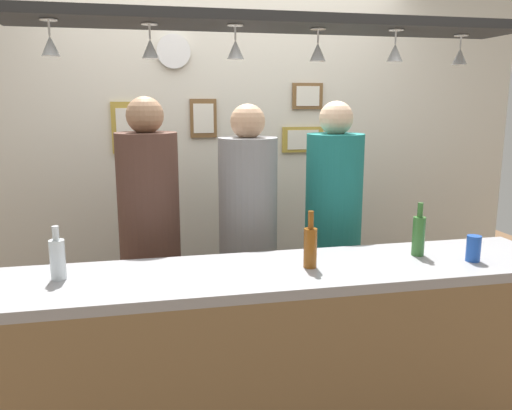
% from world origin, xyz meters
% --- Properties ---
extents(back_wall, '(4.40, 0.06, 2.60)m').
position_xyz_m(back_wall, '(0.00, 1.10, 1.30)').
color(back_wall, silver).
rests_on(back_wall, ground_plane).
extents(bar_counter, '(2.70, 0.55, 0.96)m').
position_xyz_m(bar_counter, '(0.00, -0.50, 0.65)').
color(bar_counter, '#99999E').
rests_on(bar_counter, ground_plane).
extents(overhead_glass_rack, '(2.20, 0.36, 0.04)m').
position_xyz_m(overhead_glass_rack, '(0.00, -0.30, 2.02)').
color(overhead_glass_rack, black).
extents(hanging_wineglass_far_left, '(0.07, 0.07, 0.13)m').
position_xyz_m(hanging_wineglass_far_left, '(-0.89, -0.36, 1.91)').
color(hanging_wineglass_far_left, silver).
rests_on(hanging_wineglass_far_left, overhead_glass_rack).
extents(hanging_wineglass_left, '(0.07, 0.07, 0.13)m').
position_xyz_m(hanging_wineglass_left, '(-0.52, -0.32, 1.91)').
color(hanging_wineglass_left, silver).
rests_on(hanging_wineglass_left, overhead_glass_rack).
extents(hanging_wineglass_center_left, '(0.07, 0.07, 0.13)m').
position_xyz_m(hanging_wineglass_center_left, '(-0.18, -0.36, 1.91)').
color(hanging_wineglass_center_left, silver).
rests_on(hanging_wineglass_center_left, overhead_glass_rack).
extents(hanging_wineglass_center, '(0.07, 0.07, 0.13)m').
position_xyz_m(hanging_wineglass_center, '(0.18, -0.33, 1.91)').
color(hanging_wineglass_center, silver).
rests_on(hanging_wineglass_center, overhead_glass_rack).
extents(hanging_wineglass_center_right, '(0.07, 0.07, 0.13)m').
position_xyz_m(hanging_wineglass_center_right, '(0.51, -0.37, 1.91)').
color(hanging_wineglass_center_right, silver).
rests_on(hanging_wineglass_center_right, overhead_glass_rack).
extents(hanging_wineglass_right, '(0.07, 0.07, 0.13)m').
position_xyz_m(hanging_wineglass_right, '(0.89, -0.26, 1.91)').
color(hanging_wineglass_right, silver).
rests_on(hanging_wineglass_right, overhead_glass_rack).
extents(person_left_brown_shirt, '(0.34, 0.34, 1.72)m').
position_xyz_m(person_left_brown_shirt, '(-0.55, 0.39, 1.04)').
color(person_left_brown_shirt, '#2D334C').
rests_on(person_left_brown_shirt, ground_plane).
extents(person_middle_grey_shirt, '(0.34, 0.34, 1.68)m').
position_xyz_m(person_middle_grey_shirt, '(0.01, 0.39, 1.02)').
color(person_middle_grey_shirt, '#2D334C').
rests_on(person_middle_grey_shirt, ground_plane).
extents(person_right_teal_shirt, '(0.34, 0.34, 1.70)m').
position_xyz_m(person_right_teal_shirt, '(0.54, 0.39, 1.03)').
color(person_right_teal_shirt, '#2D334C').
rests_on(person_right_teal_shirt, ground_plane).
extents(bottle_beer_green_import, '(0.06, 0.06, 0.26)m').
position_xyz_m(bottle_beer_green_import, '(0.72, -0.29, 1.07)').
color(bottle_beer_green_import, '#336B2D').
rests_on(bottle_beer_green_import, bar_counter).
extents(bottle_beer_amber_tall, '(0.06, 0.06, 0.26)m').
position_xyz_m(bottle_beer_amber_tall, '(0.15, -0.36, 1.06)').
color(bottle_beer_amber_tall, brown).
rests_on(bottle_beer_amber_tall, bar_counter).
extents(bottle_soda_clear, '(0.06, 0.06, 0.23)m').
position_xyz_m(bottle_soda_clear, '(-0.93, -0.29, 1.05)').
color(bottle_soda_clear, silver).
rests_on(bottle_soda_clear, bar_counter).
extents(drink_can, '(0.07, 0.07, 0.12)m').
position_xyz_m(drink_can, '(0.93, -0.43, 1.02)').
color(drink_can, '#1E4CB2').
rests_on(drink_can, bar_counter).
extents(picture_frame_upper_small, '(0.22, 0.02, 0.18)m').
position_xyz_m(picture_frame_upper_small, '(0.58, 1.06, 1.73)').
color(picture_frame_upper_small, brown).
rests_on(picture_frame_upper_small, back_wall).
extents(picture_frame_crest, '(0.18, 0.02, 0.26)m').
position_xyz_m(picture_frame_crest, '(-0.16, 1.06, 1.58)').
color(picture_frame_crest, brown).
rests_on(picture_frame_crest, back_wall).
extents(picture_frame_caricature, '(0.26, 0.02, 0.34)m').
position_xyz_m(picture_frame_caricature, '(-0.64, 1.06, 1.52)').
color(picture_frame_caricature, '#B29338').
rests_on(picture_frame_caricature, back_wall).
extents(picture_frame_lower_pair, '(0.30, 0.02, 0.18)m').
position_xyz_m(picture_frame_lower_pair, '(0.55, 1.06, 1.43)').
color(picture_frame_lower_pair, '#B29338').
rests_on(picture_frame_lower_pair, back_wall).
extents(wall_clock, '(0.22, 0.03, 0.22)m').
position_xyz_m(wall_clock, '(-0.35, 1.05, 2.02)').
color(wall_clock, white).
rests_on(wall_clock, back_wall).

